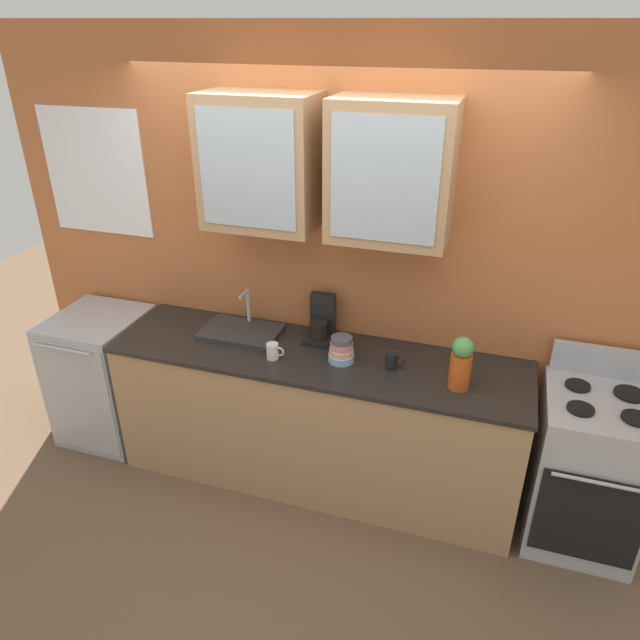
# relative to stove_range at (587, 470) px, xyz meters

# --- Properties ---
(ground_plane) EXTENTS (10.00, 10.00, 0.00)m
(ground_plane) POSITION_rel_stove_range_xyz_m (-1.60, 0.00, -0.47)
(ground_plane) COLOR brown
(back_wall_unit) EXTENTS (4.37, 0.48, 2.72)m
(back_wall_unit) POSITION_rel_stove_range_xyz_m (-1.61, 0.33, 1.04)
(back_wall_unit) COLOR #B76638
(back_wall_unit) RESTS_ON ground_plane
(counter) EXTENTS (2.53, 0.67, 0.93)m
(counter) POSITION_rel_stove_range_xyz_m (-1.60, 0.00, -0.01)
(counter) COLOR #A87F56
(counter) RESTS_ON ground_plane
(stove_range) EXTENTS (0.58, 0.65, 1.11)m
(stove_range) POSITION_rel_stove_range_xyz_m (0.00, 0.00, 0.00)
(stove_range) COLOR #ADAFB5
(stove_range) RESTS_ON ground_plane
(sink_faucet) EXTENTS (0.49, 0.33, 0.26)m
(sink_faucet) POSITION_rel_stove_range_xyz_m (-2.14, 0.10, 0.48)
(sink_faucet) COLOR #2D2D30
(sink_faucet) RESTS_ON counter
(bowl_stack) EXTENTS (0.15, 0.15, 0.16)m
(bowl_stack) POSITION_rel_stove_range_xyz_m (-1.44, -0.02, 0.53)
(bowl_stack) COLOR #8CB7E0
(bowl_stack) RESTS_ON counter
(vase) EXTENTS (0.12, 0.12, 0.31)m
(vase) POSITION_rel_stove_range_xyz_m (-0.75, -0.09, 0.61)
(vase) COLOR #BF4C19
(vase) RESTS_ON counter
(cup_near_sink) EXTENTS (0.11, 0.07, 0.10)m
(cup_near_sink) POSITION_rel_stove_range_xyz_m (-1.83, -0.12, 0.51)
(cup_near_sink) COLOR silver
(cup_near_sink) RESTS_ON counter
(cup_near_bowls) EXTENTS (0.11, 0.07, 0.10)m
(cup_near_bowls) POSITION_rel_stove_range_xyz_m (-1.14, -0.01, 0.51)
(cup_near_bowls) COLOR black
(cup_near_bowls) RESTS_ON counter
(dishwasher) EXTENTS (0.58, 0.65, 0.93)m
(dishwasher) POSITION_rel_stove_range_xyz_m (-3.18, -0.00, -0.01)
(dishwasher) COLOR #ADAFB5
(dishwasher) RESTS_ON ground_plane
(coffee_maker) EXTENTS (0.17, 0.20, 0.29)m
(coffee_maker) POSITION_rel_stove_range_xyz_m (-1.63, 0.20, 0.56)
(coffee_maker) COLOR black
(coffee_maker) RESTS_ON counter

